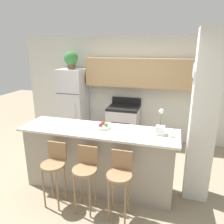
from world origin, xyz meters
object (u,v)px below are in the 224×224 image
at_px(bar_stool_right, 120,176).
at_px(potted_plant_on_fridge, 71,59).
at_px(orchid_vase, 160,128).
at_px(fruit_bowl, 103,126).
at_px(stove_range, 123,124).
at_px(bar_stool_left, 54,165).
at_px(bar_stool_mid, 86,170).
at_px(refrigerator, 73,104).

xyz_separation_m(bar_stool_right, potted_plant_on_fridge, (-1.85, 2.48, 1.36)).
bearing_deg(orchid_vase, fruit_bowl, -179.82).
height_order(stove_range, bar_stool_right, stove_range).
bearing_deg(bar_stool_left, bar_stool_mid, 0.00).
bearing_deg(potted_plant_on_fridge, bar_stool_right, -53.17).
bearing_deg(fruit_bowl, potted_plant_on_fridge, 127.18).
relative_size(stove_range, bar_stool_mid, 1.11).
height_order(potted_plant_on_fridge, fruit_bowl, potted_plant_on_fridge).
bearing_deg(bar_stool_mid, potted_plant_on_fridge, 118.80).
relative_size(bar_stool_left, fruit_bowl, 4.20).
xyz_separation_m(stove_range, bar_stool_left, (-0.46, -2.47, 0.18)).
height_order(refrigerator, potted_plant_on_fridge, potted_plant_on_fridge).
relative_size(refrigerator, potted_plant_on_fridge, 4.19).
height_order(bar_stool_mid, fruit_bowl, fruit_bowl).
xyz_separation_m(potted_plant_on_fridge, fruit_bowl, (1.43, -1.88, -0.91)).
bearing_deg(fruit_bowl, bar_stool_right, -54.31).
height_order(stove_range, bar_stool_mid, stove_range).
bearing_deg(bar_stool_mid, refrigerator, 118.80).
bearing_deg(fruit_bowl, orchid_vase, 0.18).
bearing_deg(bar_stool_right, potted_plant_on_fridge, 126.83).
distance_m(stove_range, bar_stool_left, 2.52).
xyz_separation_m(orchid_vase, fruit_bowl, (-0.88, -0.00, -0.07)).
bearing_deg(orchid_vase, bar_stool_mid, -147.83).
bearing_deg(bar_stool_left, stove_range, 79.48).
distance_m(refrigerator, bar_stool_left, 2.64).
relative_size(bar_stool_right, fruit_bowl, 4.20).
xyz_separation_m(stove_range, potted_plant_on_fridge, (-1.33, 0.00, 1.54)).
height_order(stove_range, orchid_vase, orchid_vase).
xyz_separation_m(stove_range, bar_stool_mid, (0.03, -2.47, 0.18)).
height_order(bar_stool_right, orchid_vase, orchid_vase).
height_order(refrigerator, orchid_vase, refrigerator).
distance_m(bar_stool_left, potted_plant_on_fridge, 2.96).
height_order(refrigerator, bar_stool_right, refrigerator).
distance_m(refrigerator, bar_stool_mid, 2.84).
bearing_deg(stove_range, potted_plant_on_fridge, 179.92).
bearing_deg(refrigerator, potted_plant_on_fridge, 118.14).
bearing_deg(bar_stool_mid, bar_stool_left, 180.00).
distance_m(bar_stool_left, fruit_bowl, 0.93).
relative_size(stove_range, bar_stool_right, 1.11).
xyz_separation_m(stove_range, bar_stool_right, (0.53, -2.47, 0.18)).
distance_m(stove_range, orchid_vase, 2.23).
xyz_separation_m(bar_stool_mid, bar_stool_right, (0.49, 0.00, 0.00)).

